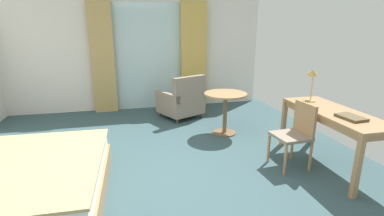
{
  "coord_description": "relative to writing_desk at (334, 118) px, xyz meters",
  "views": [
    {
      "loc": [
        -0.27,
        -3.18,
        1.82
      ],
      "look_at": [
        0.59,
        0.41,
        0.76
      ],
      "focal_mm": 26.37,
      "sensor_mm": 36.0,
      "label": 1
    }
  ],
  "objects": [
    {
      "name": "desk_chair",
      "position": [
        -0.48,
        0.09,
        -0.19
      ],
      "size": [
        0.45,
        0.45,
        0.87
      ],
      "color": "gray",
      "rests_on": "ground"
    },
    {
      "name": "round_cafe_table",
      "position": [
        -0.98,
        1.46,
        -0.13
      ],
      "size": [
        0.74,
        0.74,
        0.74
      ],
      "color": "#9E754C",
      "rests_on": "ground"
    },
    {
      "name": "closed_book",
      "position": [
        -0.05,
        -0.32,
        0.11
      ],
      "size": [
        0.24,
        0.33,
        0.03
      ],
      "primitive_type": "cube",
      "rotation": [
        0.0,
        0.0,
        0.08
      ],
      "color": "brown",
      "rests_on": "writing_desk"
    },
    {
      "name": "desk_lamp",
      "position": [
        0.07,
        0.63,
        0.42
      ],
      "size": [
        0.24,
        0.3,
        0.49
      ],
      "color": "tan",
      "rests_on": "writing_desk"
    },
    {
      "name": "curtain_panel_right",
      "position": [
        -1.07,
        3.38,
        0.51
      ],
      "size": [
        0.6,
        0.1,
        2.38
      ],
      "primitive_type": "cube",
      "color": "tan",
      "rests_on": "ground"
    },
    {
      "name": "curtain_panel_left",
      "position": [
        -3.08,
        3.38,
        0.51
      ],
      "size": [
        0.5,
        0.1,
        2.38
      ],
      "primitive_type": "cube",
      "color": "tan",
      "rests_on": "ground"
    },
    {
      "name": "balcony_glass_door",
      "position": [
        -2.08,
        3.48,
        0.5
      ],
      "size": [
        1.57,
        0.02,
        2.35
      ],
      "primitive_type": "cube",
      "color": "silver",
      "rests_on": "ground"
    },
    {
      "name": "wall_back",
      "position": [
        -2.37,
        3.56,
        0.66
      ],
      "size": [
        5.77,
        0.12,
        2.67
      ],
      "primitive_type": "cube",
      "color": "silver",
      "rests_on": "ground"
    },
    {
      "name": "writing_desk",
      "position": [
        0.0,
        0.0,
        0.0
      ],
      "size": [
        0.61,
        1.57,
        0.77
      ],
      "color": "#9E754C",
      "rests_on": "ground"
    },
    {
      "name": "ground",
      "position": [
        -2.37,
        0.19,
        -0.73
      ],
      "size": [
        6.17,
        7.26,
        0.1
      ],
      "primitive_type": "cube",
      "color": "#334C51"
    },
    {
      "name": "armchair_by_window",
      "position": [
        -1.53,
        2.54,
        -0.33
      ],
      "size": [
        0.99,
        0.99,
        0.9
      ],
      "color": "gray",
      "rests_on": "ground"
    }
  ]
}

